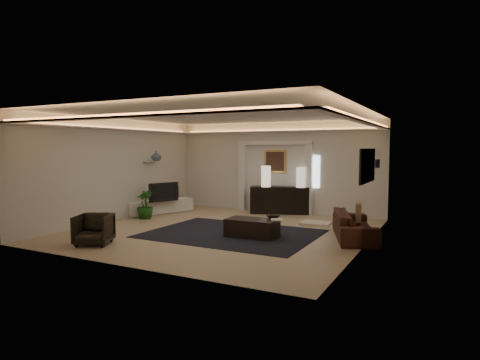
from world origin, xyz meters
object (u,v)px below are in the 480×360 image
at_px(sofa, 354,225).
at_px(coffee_table, 252,228).
at_px(console, 280,201).
at_px(armchair, 94,229).

bearing_deg(sofa, coffee_table, 94.26).
distance_m(console, coffee_table, 3.63).
distance_m(console, sofa, 3.90).
bearing_deg(sofa, console, 28.85).
xyz_separation_m(sofa, armchair, (-4.86, -3.19, 0.02)).
height_order(coffee_table, armchair, armchair).
height_order(sofa, coffee_table, sofa).
bearing_deg(armchair, coffee_table, 14.09).
height_order(console, coffee_table, console).
xyz_separation_m(console, coffee_table, (0.73, -3.55, -0.20)).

